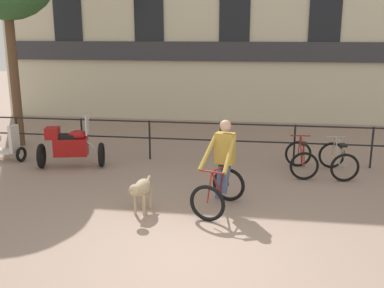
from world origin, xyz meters
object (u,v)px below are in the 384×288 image
Objects in this scene: parked_bicycle_mid_left at (338,160)px; cyclist_with_bike at (221,170)px; dog at (141,189)px; parked_bicycle_near_lamp at (301,159)px; parked_scooter at (0,143)px; parked_motorcycle at (70,146)px.

cyclist_with_bike is at bearing 36.85° from parked_bicycle_mid_left.
dog is 0.84× the size of parked_bicycle_near_lamp.
parked_bicycle_near_lamp is 0.86m from parked_bicycle_mid_left.
parked_bicycle_near_lamp is 0.86× the size of parked_scooter.
parked_motorcycle is (-2.48, 2.57, 0.10)m from dog.
dog is at bearing 28.99° from parked_bicycle_mid_left.
parked_bicycle_near_lamp is 0.96× the size of parked_bicycle_mid_left.
dog is 0.81× the size of parked_bicycle_mid_left.
dog is at bearing -114.10° from parked_scooter.
parked_bicycle_mid_left is 8.63m from parked_scooter.
parked_scooter is (-4.60, 2.95, -0.01)m from dog.
cyclist_with_bike is at bearing 24.05° from dog.
parked_bicycle_mid_left is (0.86, 0.00, 0.00)m from parked_bicycle_near_lamp.
dog is at bearing -149.25° from parked_motorcycle.
parked_scooter is (-7.77, 0.01, 0.10)m from parked_bicycle_near_lamp.
parked_bicycle_mid_left is at bearing -81.56° from parked_scooter.
parked_bicycle_mid_left is 0.89× the size of parked_scooter.
parked_bicycle_mid_left is at bearing -99.99° from parked_motorcycle.
parked_bicycle_near_lamp is (3.17, 2.93, -0.11)m from dog.
parked_motorcycle is (-3.93, 2.12, -0.20)m from cyclist_with_bike.
dog is 0.72× the size of parked_scooter.
cyclist_with_bike is 3.59m from parked_bicycle_mid_left.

